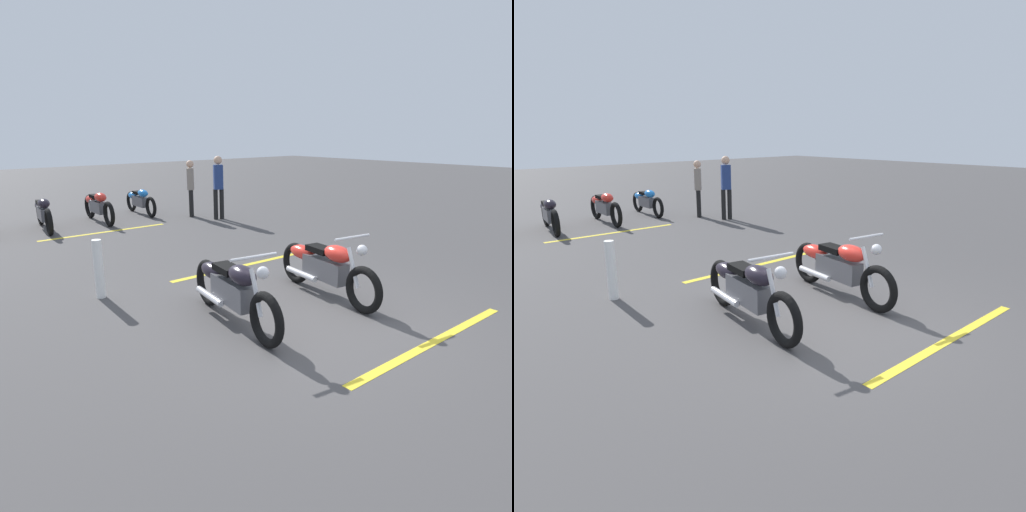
% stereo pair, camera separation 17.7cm
% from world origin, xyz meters
% --- Properties ---
extents(ground_plane, '(60.00, 60.00, 0.00)m').
position_xyz_m(ground_plane, '(0.00, 0.00, 0.00)').
color(ground_plane, '#474444').
extents(motorcycle_bright_foreground, '(2.22, 0.66, 1.04)m').
position_xyz_m(motorcycle_bright_foreground, '(0.59, -0.85, 0.46)').
color(motorcycle_bright_foreground, black).
rests_on(motorcycle_bright_foreground, ground).
extents(motorcycle_dark_foreground, '(2.22, 0.67, 1.04)m').
position_xyz_m(motorcycle_dark_foreground, '(0.71, 0.84, 0.46)').
color(motorcycle_dark_foreground, black).
rests_on(motorcycle_dark_foreground, ground).
extents(motorcycle_row_far_left, '(2.03, 0.31, 0.76)m').
position_xyz_m(motorcycle_row_far_left, '(8.96, -2.07, 0.42)').
color(motorcycle_row_far_left, black).
rests_on(motorcycle_row_far_left, ground).
extents(motorcycle_row_left, '(2.23, 0.35, 0.84)m').
position_xyz_m(motorcycle_row_left, '(8.56, -0.60, 0.46)').
color(motorcycle_row_left, black).
rests_on(motorcycle_row_left, ground).
extents(motorcycle_row_center, '(2.18, 0.47, 0.83)m').
position_xyz_m(motorcycle_row_center, '(8.46, 0.85, 0.45)').
color(motorcycle_row_center, black).
rests_on(motorcycle_row_center, ground).
extents(bystander_near_row, '(0.29, 0.28, 1.63)m').
position_xyz_m(bystander_near_row, '(7.58, -3.01, 0.91)').
color(bystander_near_row, black).
rests_on(bystander_near_row, ground).
extents(bystander_secondary, '(0.28, 0.31, 1.77)m').
position_xyz_m(bystander_secondary, '(6.71, -3.37, 0.99)').
color(bystander_secondary, black).
rests_on(bystander_secondary, ground).
extents(bollard_post, '(0.14, 0.14, 0.89)m').
position_xyz_m(bollard_post, '(2.73, 1.77, 0.45)').
color(bollard_post, white).
rests_on(bollard_post, ground).
extents(parking_stripe_near, '(0.20, 3.20, 0.01)m').
position_xyz_m(parking_stripe_near, '(-1.35, -0.61, 0.00)').
color(parking_stripe_near, yellow).
rests_on(parking_stripe_near, ground).
extents(parking_stripe_mid, '(0.20, 3.20, 0.01)m').
position_xyz_m(parking_stripe_mid, '(2.62, -0.99, 0.00)').
color(parking_stripe_mid, yellow).
rests_on(parking_stripe_mid, ground).
extents(parking_stripe_far, '(0.20, 3.20, 0.01)m').
position_xyz_m(parking_stripe_far, '(7.16, -0.18, 0.00)').
color(parking_stripe_far, yellow).
rests_on(parking_stripe_far, ground).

